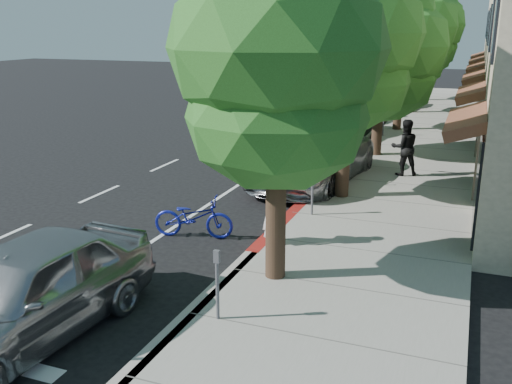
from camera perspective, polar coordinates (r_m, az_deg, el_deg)
The scene contains 18 objects.
ground at distance 13.69m, azimuth 1.09°, elevation -5.09°, with size 120.00×120.00×0.00m, color black.
sidewalk at distance 20.69m, azimuth 14.76°, elevation 2.04°, with size 4.60×56.00×0.15m, color gray.
curb at distance 21.04m, azimuth 8.54°, elevation 2.64°, with size 0.30×56.00×0.15m, color #9E998E.
curb_red_segment at distance 14.55m, azimuth 2.44°, elevation -3.46°, with size 0.32×4.00×0.15m, color maroon.
street_tree_0 at distance 10.57m, azimuth 2.15°, elevation 13.61°, with size 4.07×4.07×7.18m.
street_tree_1 at distance 16.35m, azimuth 9.22°, elevation 15.05°, with size 4.22×4.22×7.47m.
street_tree_2 at distance 22.27m, azimuth 12.49°, elevation 13.87°, with size 4.98×4.98×7.01m.
street_tree_3 at distance 28.20m, azimuth 14.53°, elevation 15.50°, with size 5.00×5.00×7.87m.
street_tree_4 at distance 34.16m, azimuth 15.82°, elevation 15.72°, with size 5.12×5.12×8.10m.
street_tree_5 at distance 40.13m, azimuth 16.69°, elevation 15.52°, with size 4.99×4.99×7.92m.
cyclist at distance 13.05m, azimuth 1.72°, elevation -2.00°, with size 0.65×0.43×1.79m, color white.
bicycle at distance 13.95m, azimuth -6.26°, elevation -2.52°, with size 0.68×1.95×1.03m, color #151D95.
silver_suv at distance 18.61m, azimuth 5.43°, elevation 3.36°, with size 2.78×6.04×1.68m, color #A5A4A9.
dark_sedan at distance 26.59m, azimuth 8.49°, elevation 7.10°, with size 1.69×4.83×1.59m, color black.
white_pickup at distance 29.68m, azimuth 8.14°, elevation 8.13°, with size 2.32×5.72×1.66m, color white.
dark_suv_far at distance 36.46m, azimuth 13.40°, elevation 9.38°, with size 1.97×4.90×1.67m, color black.
near_car_a at distance 10.09m, azimuth -22.19°, elevation -9.25°, with size 2.02×5.02×1.71m, color #A2A2A7.
pedestrian at distance 19.64m, azimuth 14.65°, elevation 4.34°, with size 0.91×0.71×1.88m, color black.
Camera 1 is at (4.31, -11.99, 5.01)m, focal length 40.00 mm.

